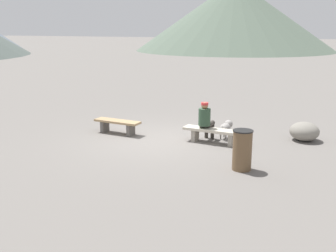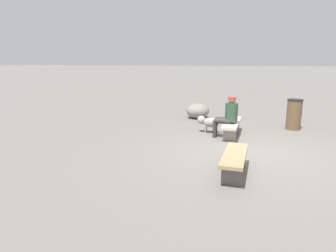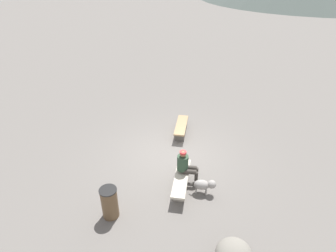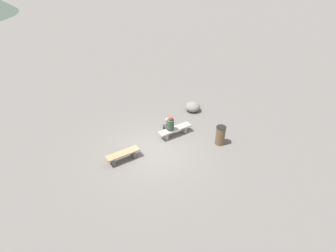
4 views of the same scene
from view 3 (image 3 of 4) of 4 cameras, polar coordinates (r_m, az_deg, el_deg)
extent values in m
cube|color=slate|center=(10.42, 0.83, -6.10)|extent=(210.00, 210.00, 0.06)
cube|color=#605B56|center=(11.96, 2.95, 0.50)|extent=(0.14, 0.36, 0.36)
cube|color=#605B56|center=(11.12, 2.35, -2.10)|extent=(0.14, 0.36, 0.36)
cube|color=#A3845B|center=(11.42, 2.68, 0.16)|extent=(1.57, 0.54, 0.07)
cube|color=gray|center=(9.48, 3.07, -9.03)|extent=(0.15, 0.35, 0.35)
cube|color=gray|center=(8.65, 2.18, -13.87)|extent=(0.15, 0.35, 0.35)
cube|color=beige|center=(8.91, 2.68, -10.33)|extent=(1.81, 0.56, 0.08)
cylinder|color=#2D4733|center=(8.89, 2.96, -7.38)|extent=(0.35, 0.35, 0.50)
sphere|color=#A3704C|center=(8.68, 3.02, -5.62)|extent=(0.20, 0.20, 0.20)
cylinder|color=red|center=(8.65, 3.03, -5.33)|extent=(0.21, 0.21, 0.07)
cylinder|color=#38332D|center=(8.97, 4.29, -9.13)|extent=(0.18, 0.45, 0.15)
cylinder|color=#38332D|center=(9.13, 5.65, -10.43)|extent=(0.11, 0.11, 0.50)
cylinder|color=#38332D|center=(9.12, 4.39, -8.34)|extent=(0.18, 0.45, 0.15)
cylinder|color=#38332D|center=(9.27, 5.72, -9.64)|extent=(0.11, 0.11, 0.50)
ellipsoid|color=gray|center=(8.83, 6.76, -11.62)|extent=(0.34, 0.50, 0.30)
sphere|color=gray|center=(8.79, 8.78, -11.49)|extent=(0.26, 0.26, 0.26)
cylinder|color=gray|center=(9.05, 7.67, -12.44)|extent=(0.04, 0.04, 0.18)
cylinder|color=gray|center=(8.93, 7.63, -13.17)|extent=(0.04, 0.04, 0.18)
cylinder|color=gray|center=(9.05, 5.72, -12.28)|extent=(0.04, 0.04, 0.18)
cylinder|color=gray|center=(8.93, 5.64, -13.01)|extent=(0.04, 0.04, 0.18)
cylinder|color=gray|center=(8.80, 4.95, -11.24)|extent=(0.04, 0.12, 0.15)
cylinder|color=brown|center=(8.20, -11.61, -14.93)|extent=(0.45, 0.45, 0.94)
cylinder|color=black|center=(7.86, -11.99, -12.48)|extent=(0.48, 0.48, 0.03)
camera|label=1|loc=(12.07, -64.26, -1.40)|focal=43.53mm
camera|label=2|loc=(15.91, 3.72, 16.33)|focal=31.72mm
camera|label=4|loc=(16.74, -33.86, 32.75)|focal=28.99mm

